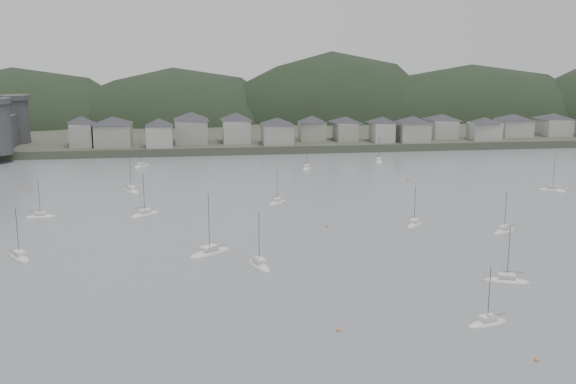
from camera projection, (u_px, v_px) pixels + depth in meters
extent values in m
plane|color=slate|center=(359.00, 342.00, 99.40)|extent=(900.00, 900.00, 0.00)
cube|color=#383D2D|center=(234.00, 117.00, 384.61)|extent=(900.00, 250.00, 3.00)
ellipsoid|color=black|center=(19.00, 148.00, 349.97)|extent=(138.98, 92.48, 81.13)
ellipsoid|color=black|center=(175.00, 144.00, 361.32)|extent=(132.08, 90.41, 79.74)
ellipsoid|color=black|center=(331.00, 146.00, 373.04)|extent=(133.88, 88.37, 101.41)
ellipsoid|color=black|center=(468.00, 140.00, 377.73)|extent=(165.81, 81.78, 82.55)
cylinder|color=#343436|center=(16.00, 122.00, 272.44)|extent=(10.00, 10.00, 17.00)
cube|color=#343436|center=(8.00, 132.00, 259.42)|extent=(3.50, 30.00, 12.00)
cube|color=gray|center=(83.00, 135.00, 265.29)|extent=(8.34, 12.91, 8.59)
pyramid|color=#2B2C31|center=(82.00, 120.00, 264.06)|extent=(15.78, 15.78, 3.01)
cube|color=gray|center=(114.00, 135.00, 266.26)|extent=(13.68, 13.35, 8.36)
pyramid|color=#2B2C31|center=(113.00, 120.00, 265.06)|extent=(20.07, 20.07, 2.93)
cube|color=#A2A098|center=(160.00, 136.00, 263.52)|extent=(9.78, 10.20, 8.08)
pyramid|color=#2B2C31|center=(159.00, 122.00, 262.36)|extent=(14.83, 14.83, 2.83)
cube|color=gray|center=(191.00, 131.00, 274.34)|extent=(12.59, 13.33, 9.09)
pyramid|color=#2B2C31|center=(191.00, 116.00, 273.04)|extent=(19.24, 19.24, 3.18)
cube|color=#A2A098|center=(236.00, 131.00, 275.24)|extent=(10.74, 12.17, 8.87)
pyramid|color=#2B2C31|center=(236.00, 116.00, 273.97)|extent=(17.01, 17.01, 3.10)
cube|color=gray|center=(277.00, 134.00, 271.10)|extent=(11.63, 12.09, 7.69)
pyramid|color=#2B2C31|center=(277.00, 121.00, 270.00)|extent=(17.61, 17.61, 2.69)
cube|color=gray|center=(312.00, 131.00, 281.56)|extent=(10.37, 9.35, 7.44)
pyramid|color=#2B2C31|center=(312.00, 119.00, 280.49)|extent=(14.65, 14.65, 2.60)
cube|color=gray|center=(345.00, 132.00, 281.05)|extent=(8.24, 12.20, 7.22)
pyramid|color=#2B2C31|center=(346.00, 120.00, 280.01)|extent=(15.17, 15.17, 2.53)
cube|color=#A2A098|center=(382.00, 132.00, 277.80)|extent=(8.06, 10.91, 7.46)
pyramid|color=#2B2C31|center=(382.00, 120.00, 276.73)|extent=(14.08, 14.08, 2.61)
cube|color=gray|center=(413.00, 132.00, 277.98)|extent=(11.73, 11.78, 7.66)
pyramid|color=#2B2C31|center=(413.00, 119.00, 276.88)|extent=(17.46, 17.46, 2.68)
cube|color=#A2A098|center=(442.00, 129.00, 289.66)|extent=(10.19, 13.02, 7.33)
pyramid|color=#2B2C31|center=(442.00, 117.00, 288.61)|extent=(17.23, 17.23, 2.57)
cube|color=#A2A098|center=(484.00, 131.00, 283.14)|extent=(11.70, 9.81, 6.88)
pyramid|color=#2B2C31|center=(485.00, 120.00, 282.15)|extent=(15.97, 15.97, 2.41)
cube|color=#A2A098|center=(513.00, 128.00, 293.93)|extent=(12.83, 12.48, 7.00)
pyramid|color=#2B2C31|center=(514.00, 117.00, 292.93)|extent=(18.79, 18.79, 2.45)
cube|color=#A2A098|center=(553.00, 127.00, 296.88)|extent=(11.07, 13.50, 6.97)
pyramid|color=#2B2C31|center=(554.00, 116.00, 295.88)|extent=(18.25, 18.25, 2.44)
ellipsoid|color=silver|center=(487.00, 324.00, 105.68)|extent=(7.63, 4.19, 1.46)
cube|color=silver|center=(488.00, 318.00, 105.46)|extent=(2.88, 2.23, 0.70)
cylinder|color=#3F3F42|center=(489.00, 295.00, 104.68)|extent=(0.12, 0.12, 9.09)
cylinder|color=#3F3F42|center=(497.00, 315.00, 105.17)|extent=(3.18, 0.97, 0.10)
ellipsoid|color=silver|center=(277.00, 203.00, 185.03)|extent=(6.32, 6.63, 1.39)
cube|color=silver|center=(277.00, 199.00, 184.82)|extent=(2.77, 2.83, 0.70)
cylinder|color=#3F3F42|center=(277.00, 187.00, 184.07)|extent=(0.12, 0.12, 8.68)
cylinder|color=#3F3F42|center=(274.00, 197.00, 185.48)|extent=(2.18, 2.38, 0.10)
ellipsoid|color=silver|center=(552.00, 191.00, 200.48)|extent=(7.84, 6.61, 1.57)
cube|color=silver|center=(553.00, 187.00, 200.25)|extent=(3.24, 3.00, 0.70)
cylinder|color=#3F3F42|center=(554.00, 174.00, 199.41)|extent=(0.12, 0.12, 9.80)
cylinder|color=#3F3F42|center=(551.00, 186.00, 199.19)|extent=(2.93, 2.14, 0.10)
ellipsoid|color=silver|center=(507.00, 282.00, 124.31)|extent=(8.55, 5.23, 1.63)
cube|color=silver|center=(507.00, 276.00, 124.07)|extent=(3.29, 2.66, 0.70)
cylinder|color=#3F3F42|center=(509.00, 254.00, 123.20)|extent=(0.12, 0.12, 10.19)
cylinder|color=#3F3F42|center=(513.00, 272.00, 124.63)|extent=(3.48, 1.35, 0.10)
ellipsoid|color=silver|center=(20.00, 258.00, 137.95)|extent=(6.66, 8.04, 1.60)
cube|color=silver|center=(19.00, 253.00, 137.72)|extent=(3.04, 3.30, 0.70)
cylinder|color=#3F3F42|center=(17.00, 233.00, 136.86)|extent=(0.12, 0.12, 10.00)
cylinder|color=#3F3F42|center=(13.00, 252.00, 136.35)|extent=(2.13, 3.02, 0.10)
ellipsoid|color=silver|center=(142.00, 167.00, 239.12)|extent=(6.29, 7.83, 1.55)
cube|color=silver|center=(142.00, 164.00, 238.89)|extent=(2.90, 3.19, 0.70)
cylinder|color=#3F3F42|center=(141.00, 152.00, 238.06)|extent=(0.12, 0.12, 9.66)
cylinder|color=#3F3F42|center=(144.00, 163.00, 237.75)|extent=(1.98, 2.97, 0.10)
ellipsoid|color=silver|center=(41.00, 217.00, 170.10)|extent=(7.29, 2.66, 1.44)
cube|color=silver|center=(40.00, 213.00, 169.89)|extent=(2.59, 1.71, 0.70)
cylinder|color=#3F3F42|center=(39.00, 199.00, 169.12)|extent=(0.12, 0.12, 8.97)
cylinder|color=#3F3F42|center=(35.00, 211.00, 169.66)|extent=(3.23, 0.26, 0.10)
ellipsoid|color=silver|center=(210.00, 254.00, 140.71)|extent=(10.01, 8.46, 2.00)
cube|color=silver|center=(210.00, 248.00, 140.43)|extent=(4.14, 3.84, 0.70)
cylinder|color=#3F3F42|center=(209.00, 223.00, 139.34)|extent=(0.12, 0.12, 12.53)
cylinder|color=#3F3F42|center=(217.00, 246.00, 139.49)|extent=(3.72, 2.72, 0.10)
ellipsoid|color=silver|center=(504.00, 232.00, 157.17)|extent=(7.57, 5.71, 1.47)
cube|color=silver|center=(504.00, 227.00, 156.95)|extent=(3.05, 2.69, 0.70)
cylinder|color=#3F3F42|center=(505.00, 211.00, 156.16)|extent=(0.12, 0.12, 9.22)
cylinder|color=#3F3F42|center=(511.00, 225.00, 156.35)|extent=(2.93, 1.73, 0.10)
ellipsoid|color=silver|center=(307.00, 169.00, 235.03)|extent=(5.00, 7.84, 1.50)
cube|color=silver|center=(307.00, 166.00, 234.81)|extent=(2.50, 3.04, 0.70)
cylinder|color=#3F3F42|center=(307.00, 155.00, 234.01)|extent=(0.12, 0.12, 9.35)
cylinder|color=#3F3F42|center=(305.00, 164.00, 235.84)|extent=(1.34, 3.16, 0.10)
ellipsoid|color=silver|center=(131.00, 191.00, 199.49)|extent=(6.40, 8.79, 1.70)
cube|color=silver|center=(131.00, 187.00, 199.24)|extent=(3.05, 3.51, 0.70)
cylinder|color=#3F3F42|center=(130.00, 173.00, 198.32)|extent=(0.12, 0.12, 10.64)
cylinder|color=#3F3F42|center=(128.00, 187.00, 197.72)|extent=(1.88, 3.43, 0.10)
ellipsoid|color=silver|center=(379.00, 162.00, 248.69)|extent=(4.08, 7.84, 1.50)
cube|color=silver|center=(379.00, 159.00, 248.47)|extent=(2.22, 2.93, 0.70)
cylinder|color=#3F3F42|center=(379.00, 149.00, 247.66)|extent=(0.12, 0.12, 9.36)
cylinder|color=#3F3F42|center=(377.00, 157.00, 249.58)|extent=(0.89, 3.30, 0.10)
ellipsoid|color=silver|center=(414.00, 225.00, 162.99)|extent=(6.36, 7.25, 1.47)
cube|color=silver|center=(414.00, 221.00, 162.77)|extent=(2.85, 3.02, 0.70)
cylinder|color=#3F3F42|center=(415.00, 205.00, 161.98)|extent=(0.12, 0.12, 9.18)
cylinder|color=#3F3F42|center=(410.00, 217.00, 163.56)|extent=(2.10, 2.68, 0.10)
ellipsoid|color=silver|center=(145.00, 215.00, 172.22)|extent=(8.26, 7.59, 1.70)
cube|color=silver|center=(145.00, 211.00, 171.98)|extent=(3.49, 3.36, 0.70)
cylinder|color=#3F3F42|center=(144.00, 194.00, 171.06)|extent=(0.12, 0.12, 10.65)
cylinder|color=#3F3F42|center=(140.00, 208.00, 172.67)|extent=(2.99, 2.56, 0.10)
ellipsoid|color=silver|center=(259.00, 266.00, 133.02)|extent=(5.10, 9.06, 1.73)
cube|color=silver|center=(259.00, 260.00, 132.78)|extent=(2.68, 3.44, 0.70)
cylinder|color=#3F3F42|center=(259.00, 238.00, 131.84)|extent=(0.12, 0.12, 10.79)
cylinder|color=#3F3F42|center=(258.00, 260.00, 131.16)|extent=(1.20, 3.75, 0.10)
sphere|color=#D07845|center=(338.00, 330.00, 103.30)|extent=(0.70, 0.70, 0.70)
sphere|color=#D07845|center=(408.00, 180.00, 215.52)|extent=(0.70, 0.70, 0.70)
sphere|color=#D07845|center=(327.00, 226.00, 161.57)|extent=(0.70, 0.70, 0.70)
sphere|color=#D07845|center=(537.00, 360.00, 93.68)|extent=(0.70, 0.70, 0.70)
sphere|color=#D07845|center=(20.00, 185.00, 207.76)|extent=(0.70, 0.70, 0.70)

